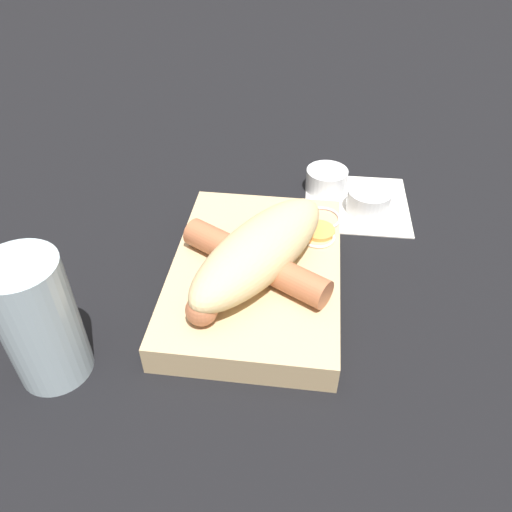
{
  "coord_description": "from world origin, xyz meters",
  "views": [
    {
      "loc": [
        -0.38,
        -0.05,
        0.37
      ],
      "look_at": [
        0.0,
        0.0,
        0.04
      ],
      "focal_mm": 35.0,
      "sensor_mm": 36.0,
      "label": 1
    }
  ],
  "objects_px": {
    "sausage": "(256,261)",
    "condiment_cup_far": "(326,181)",
    "food_tray": "(256,275)",
    "drink_glass": "(39,321)",
    "condiment_cup_near": "(368,202)",
    "bread_roll": "(260,250)"
  },
  "relations": [
    {
      "from": "food_tray",
      "to": "drink_glass",
      "type": "relative_size",
      "value": 1.99
    },
    {
      "from": "food_tray",
      "to": "sausage",
      "type": "bearing_deg",
      "value": -173.23
    },
    {
      "from": "condiment_cup_far",
      "to": "drink_glass",
      "type": "distance_m",
      "value": 0.4
    },
    {
      "from": "sausage",
      "to": "condiment_cup_near",
      "type": "bearing_deg",
      "value": -36.26
    },
    {
      "from": "bread_roll",
      "to": "sausage",
      "type": "xyz_separation_m",
      "value": [
        -0.0,
        0.0,
        -0.01
      ]
    },
    {
      "from": "condiment_cup_near",
      "to": "bread_roll",
      "type": "bearing_deg",
      "value": 143.92
    },
    {
      "from": "bread_roll",
      "to": "sausage",
      "type": "relative_size",
      "value": 1.19
    },
    {
      "from": "food_tray",
      "to": "bread_roll",
      "type": "distance_m",
      "value": 0.04
    },
    {
      "from": "food_tray",
      "to": "condiment_cup_far",
      "type": "height_order",
      "value": "food_tray"
    },
    {
      "from": "drink_glass",
      "to": "condiment_cup_near",
      "type": "bearing_deg",
      "value": -45.72
    },
    {
      "from": "bread_roll",
      "to": "condiment_cup_far",
      "type": "distance_m",
      "value": 0.22
    },
    {
      "from": "bread_roll",
      "to": "condiment_cup_near",
      "type": "height_order",
      "value": "bread_roll"
    },
    {
      "from": "condiment_cup_far",
      "to": "drink_glass",
      "type": "relative_size",
      "value": 0.44
    },
    {
      "from": "sausage",
      "to": "drink_glass",
      "type": "relative_size",
      "value": 1.38
    },
    {
      "from": "sausage",
      "to": "food_tray",
      "type": "bearing_deg",
      "value": 6.77
    },
    {
      "from": "sausage",
      "to": "condiment_cup_far",
      "type": "bearing_deg",
      "value": -18.17
    },
    {
      "from": "bread_roll",
      "to": "drink_glass",
      "type": "xyz_separation_m",
      "value": [
        -0.12,
        0.17,
        0.0
      ]
    },
    {
      "from": "sausage",
      "to": "drink_glass",
      "type": "xyz_separation_m",
      "value": [
        -0.11,
        0.16,
        0.02
      ]
    },
    {
      "from": "sausage",
      "to": "drink_glass",
      "type": "distance_m",
      "value": 0.2
    },
    {
      "from": "condiment_cup_near",
      "to": "condiment_cup_far",
      "type": "distance_m",
      "value": 0.07
    },
    {
      "from": "bread_roll",
      "to": "sausage",
      "type": "distance_m",
      "value": 0.01
    },
    {
      "from": "food_tray",
      "to": "sausage",
      "type": "relative_size",
      "value": 1.44
    }
  ]
}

